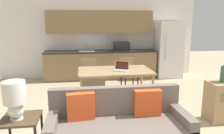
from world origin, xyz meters
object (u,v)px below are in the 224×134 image
couch (118,126)px  dining_chair_near_left (94,96)px  side_table (22,131)px  laptop (121,68)px  dining_chair_far_left (90,74)px  table_lamp (15,98)px  dining_chair_far_right (129,73)px  refrigerator (168,49)px  dining_table (115,73)px

couch → dining_chair_near_left: (-0.29, 0.92, 0.16)m
side_table → laptop: size_ratio=1.43×
dining_chair_far_left → laptop: (0.65, -0.92, 0.33)m
dining_chair_near_left → laptop: bearing=-126.4°
table_lamp → dining_chair_near_left: (1.06, 1.02, -0.38)m
side_table → dining_chair_far_right: (2.03, 2.65, 0.10)m
dining_chair_near_left → dining_chair_far_left: 1.69m
refrigerator → dining_chair_far_left: bearing=-153.2°
refrigerator → dining_chair_far_right: refrigerator is taller
refrigerator → laptop: (-1.99, -2.25, -0.10)m
dining_chair_far_right → table_lamp: bearing=-135.1°
couch → dining_chair_near_left: size_ratio=2.26×
dining_chair_far_left → laptop: 1.17m
dining_table → dining_chair_far_right: (0.50, 0.85, -0.22)m
couch → laptop: (0.36, 1.69, 0.48)m
dining_chair_far_right → side_table: bearing=-135.0°
side_table → dining_chair_far_right: 3.34m
table_lamp → dining_chair_near_left: size_ratio=0.58×
side_table → dining_chair_near_left: size_ratio=0.66×
dining_chair_near_left → dining_table: bearing=-118.8°
dining_table → dining_chair_far_right: bearing=59.6°
dining_chair_near_left → dining_chair_far_left: same height
side_table → table_lamp: 0.49m
table_lamp → dining_chair_near_left: bearing=44.0°
couch → dining_chair_far_left: size_ratio=2.26×
table_lamp → dining_chair_far_right: size_ratio=0.58×
dining_chair_far_right → couch: bearing=-113.2°
refrigerator → side_table: 5.45m
dining_chair_near_left → side_table: bearing=47.0°
side_table → laptop: (1.67, 1.76, 0.43)m
refrigerator → dining_table: (-2.12, -2.21, -0.21)m
couch → table_lamp: (-1.34, -0.11, 0.54)m
table_lamp → couch: bearing=4.5°
side_table → dining_chair_far_right: dining_chair_far_right is taller
table_lamp → laptop: bearing=46.6°
refrigerator → couch: (-2.34, -3.94, -0.58)m
dining_chair_far_left → dining_chair_far_right: bearing=-9.0°
side_table → table_lamp: (-0.03, -0.04, 0.48)m
dining_chair_near_left → table_lamp: bearing=47.2°
dining_chair_far_left → laptop: laptop is taller
refrigerator → dining_chair_far_left: 2.98m
side_table → table_lamp: size_ratio=1.14×
couch → dining_chair_far_right: (0.72, 2.59, 0.16)m
dining_table → side_table: size_ratio=2.75×
dining_table → table_lamp: table_lamp is taller
refrigerator → table_lamp: refrigerator is taller
dining_table → table_lamp: 2.42m
couch → side_table: 1.31m
dining_table → side_table: (-1.53, -1.80, -0.32)m
dining_chair_near_left → dining_chair_far_left: (-0.01, 1.69, 0.00)m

